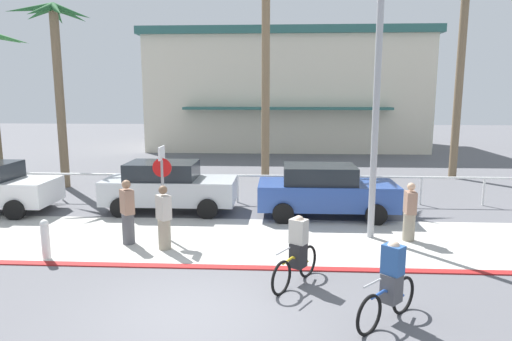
# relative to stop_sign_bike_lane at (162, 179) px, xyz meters

# --- Properties ---
(ground_plane) EXTENTS (80.00, 80.00, 0.00)m
(ground_plane) POSITION_rel_stop_sign_bike_lane_xyz_m (1.65, 5.72, -1.68)
(ground_plane) COLOR #5B5B60
(sidewalk_strip) EXTENTS (44.00, 4.00, 0.02)m
(sidewalk_strip) POSITION_rel_stop_sign_bike_lane_xyz_m (1.65, -0.08, -1.67)
(sidewalk_strip) COLOR beige
(sidewalk_strip) RESTS_ON ground
(curb_paint) EXTENTS (44.00, 0.24, 0.03)m
(curb_paint) POSITION_rel_stop_sign_bike_lane_xyz_m (1.65, -2.08, -1.66)
(curb_paint) COLOR maroon
(curb_paint) RESTS_ON ground
(building_backdrop) EXTENTS (19.53, 10.69, 8.19)m
(building_backdrop) POSITION_rel_stop_sign_bike_lane_xyz_m (3.60, 22.36, 2.44)
(building_backdrop) COLOR beige
(building_backdrop) RESTS_ON ground
(rail_fence) EXTENTS (26.52, 0.08, 1.04)m
(rail_fence) POSITION_rel_stop_sign_bike_lane_xyz_m (1.65, 4.22, -0.84)
(rail_fence) COLOR white
(rail_fence) RESTS_ON ground
(stop_sign_bike_lane) EXTENTS (0.52, 0.56, 2.56)m
(stop_sign_bike_lane) POSITION_rel_stop_sign_bike_lane_xyz_m (0.00, 0.00, 0.00)
(stop_sign_bike_lane) COLOR gray
(stop_sign_bike_lane) RESTS_ON ground
(bollard_2) EXTENTS (0.20, 0.20, 1.00)m
(bollard_2) POSITION_rel_stop_sign_bike_lane_xyz_m (-2.42, -1.79, -1.16)
(bollard_2) COLOR white
(bollard_2) RESTS_ON ground
(streetlight_curb) EXTENTS (0.24, 2.54, 7.50)m
(streetlight_curb) POSITION_rel_stop_sign_bike_lane_xyz_m (5.73, 0.09, 2.60)
(streetlight_curb) COLOR #9EA0A5
(streetlight_curb) RESTS_ON ground
(palm_tree_1) EXTENTS (3.23, 2.98, 7.56)m
(palm_tree_1) POSITION_rel_stop_sign_bike_lane_xyz_m (-6.01, 6.58, 3.90)
(palm_tree_1) COLOR #756047
(palm_tree_1) RESTS_ON ground
(palm_tree_2) EXTENTS (3.48, 3.37, 9.97)m
(palm_tree_2) POSITION_rel_stop_sign_bike_lane_xyz_m (2.47, 8.27, 5.68)
(palm_tree_2) COLOR #846B4C
(palm_tree_2) RESTS_ON ground
(palm_tree_3) EXTENTS (3.00, 2.85, 8.94)m
(palm_tree_3) POSITION_rel_stop_sign_bike_lane_xyz_m (11.39, 9.62, 5.02)
(palm_tree_3) COLOR #756047
(palm_tree_3) RESTS_ON ground
(car_silver_1) EXTENTS (4.40, 2.02, 1.69)m
(car_silver_1) POSITION_rel_stop_sign_bike_lane_xyz_m (-0.56, 2.85, -0.81)
(car_silver_1) COLOR #B2B7BC
(car_silver_1) RESTS_ON ground
(car_blue_2) EXTENTS (4.40, 2.02, 1.69)m
(car_blue_2) POSITION_rel_stop_sign_bike_lane_xyz_m (4.66, 2.44, -0.81)
(car_blue_2) COLOR #284793
(car_blue_2) RESTS_ON ground
(cyclist_yellow_0) EXTENTS (1.01, 1.58, 1.50)m
(cyclist_yellow_0) POSITION_rel_stop_sign_bike_lane_xyz_m (3.57, -2.84, -0.98)
(cyclist_yellow_0) COLOR black
(cyclist_yellow_0) RESTS_ON ground
(cyclist_blue_1) EXTENTS (1.31, 1.35, 1.50)m
(cyclist_blue_1) POSITION_rel_stop_sign_bike_lane_xyz_m (5.14, -4.37, -0.98)
(cyclist_blue_1) COLOR black
(cyclist_blue_1) RESTS_ON ground
(pedestrian_0) EXTENTS (0.45, 0.47, 1.74)m
(pedestrian_0) POSITION_rel_stop_sign_bike_lane_xyz_m (-0.81, -0.57, -0.87)
(pedestrian_0) COLOR #4C4C51
(pedestrian_0) RESTS_ON ground
(pedestrian_1) EXTENTS (0.33, 0.40, 1.62)m
(pedestrian_1) POSITION_rel_stop_sign_bike_lane_xyz_m (6.70, 0.09, -0.93)
(pedestrian_1) COLOR gray
(pedestrian_1) RESTS_ON ground
(pedestrian_2) EXTENTS (0.46, 0.47, 1.68)m
(pedestrian_2) POSITION_rel_stop_sign_bike_lane_xyz_m (0.25, -0.93, -0.90)
(pedestrian_2) COLOR gray
(pedestrian_2) RESTS_ON ground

